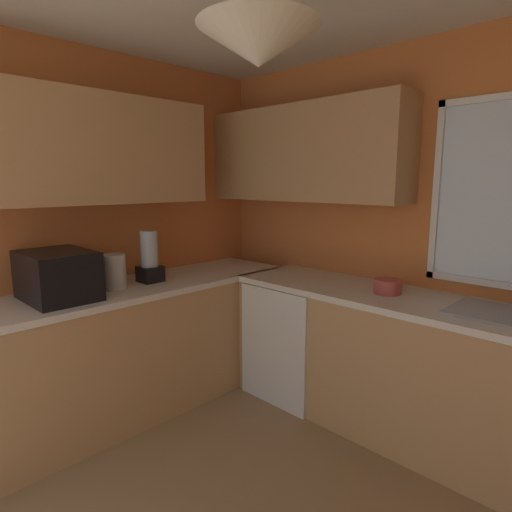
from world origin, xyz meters
name	(u,v)px	position (x,y,z in m)	size (l,w,h in m)	color
room_shell	(267,161)	(-0.36, 0.43, 1.70)	(3.70, 3.36, 2.54)	#D17238
counter_run_left	(96,359)	(-1.48, 0.00, 0.45)	(0.65, 2.97, 0.90)	tan
counter_run_back	(436,376)	(0.21, 1.31, 0.45)	(2.79, 0.65, 0.90)	tan
dishwasher	(298,338)	(-0.82, 1.28, 0.43)	(0.60, 0.60, 0.85)	white
microwave	(57,275)	(-1.48, -0.20, 1.04)	(0.48, 0.36, 0.29)	black
kettle	(115,272)	(-1.46, 0.15, 1.01)	(0.15, 0.15, 0.23)	#B7B7BC
sink_assembly	(510,315)	(0.56, 1.32, 0.91)	(0.57, 0.40, 0.19)	#9EA0A5
bowl	(388,286)	(-0.13, 1.31, 0.94)	(0.17, 0.17, 0.09)	#B74C42
blender_appliance	(150,259)	(-1.48, 0.43, 1.06)	(0.15, 0.15, 0.36)	black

